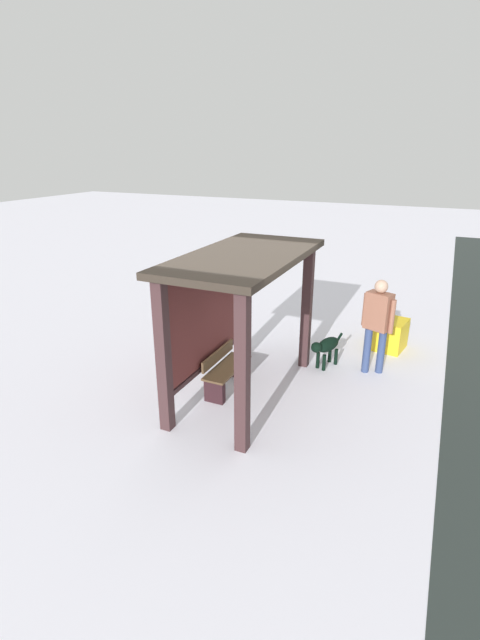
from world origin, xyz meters
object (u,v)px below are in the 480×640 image
(grit_bin, at_px, (391,335))
(dog, at_px, (326,347))
(bus_shelter, at_px, (234,291))
(person_walking, at_px, (378,319))
(bench_left_inside, at_px, (226,372))

(grit_bin, bearing_deg, dog, 144.28)
(dog, bearing_deg, grit_bin, -35.72)
(bus_shelter, height_order, person_walking, bus_shelter)
(dog, bearing_deg, person_walking, -79.15)
(bench_left_inside, height_order, person_walking, person_walking)
(bus_shelter, relative_size, dog, 3.82)
(person_walking, bearing_deg, grit_bin, -7.08)
(person_walking, height_order, grit_bin, person_walking)
(dog, bearing_deg, bus_shelter, 142.32)
(bench_left_inside, relative_size, person_walking, 0.65)
(bench_left_inside, xyz_separation_m, dog, (1.58, -1.38, 0.11))
(person_walking, distance_m, dog, 1.10)
(bench_left_inside, xyz_separation_m, person_walking, (1.74, -2.26, 0.76))
(grit_bin, bearing_deg, bench_left_inside, 141.25)
(bench_left_inside, bearing_deg, person_walking, -52.33)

